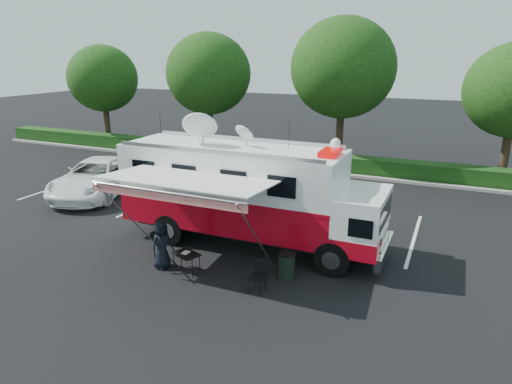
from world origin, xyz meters
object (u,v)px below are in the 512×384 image
command_truck (248,193)px  folding_table (186,255)px  trash_bin (287,265)px  white_suv (99,194)px

command_truck → folding_table: (-0.82, -2.94, -1.33)m
folding_table → trash_bin: bearing=19.1°
folding_table → trash_bin: 3.21m
command_truck → white_suv: command_truck is taller
folding_table → trash_bin: (3.02, 1.05, -0.24)m
white_suv → folding_table: 10.36m
white_suv → folding_table: bearing=-49.0°
trash_bin → command_truck: bearing=139.4°
command_truck → trash_bin: (2.21, -1.89, -1.57)m
white_suv → trash_bin: white_suv is taller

